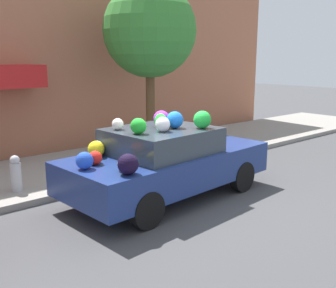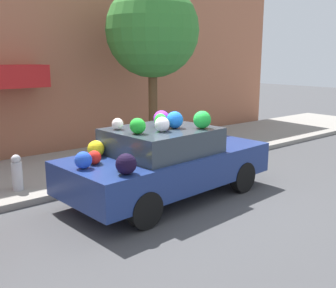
{
  "view_description": "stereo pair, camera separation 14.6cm",
  "coord_description": "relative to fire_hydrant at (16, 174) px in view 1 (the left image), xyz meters",
  "views": [
    {
      "loc": [
        -4.67,
        -5.54,
        2.6
      ],
      "look_at": [
        0.0,
        -0.07,
        1.03
      ],
      "focal_mm": 42.0,
      "sensor_mm": 36.0,
      "label": 1
    },
    {
      "loc": [
        -4.56,
        -5.63,
        2.6
      ],
      "look_at": [
        0.0,
        -0.07,
        1.03
      ],
      "focal_mm": 42.0,
      "sensor_mm": 36.0,
      "label": 2
    }
  ],
  "objects": [
    {
      "name": "ground_plane",
      "position": [
        2.23,
        -1.77,
        -0.47
      ],
      "size": [
        60.0,
        60.0,
        0.0
      ],
      "primitive_type": "plane",
      "color": "#424244"
    },
    {
      "name": "sidewalk_curb",
      "position": [
        2.23,
        0.93,
        -0.41
      ],
      "size": [
        24.0,
        3.2,
        0.12
      ],
      "color": "gray",
      "rests_on": "ground"
    },
    {
      "name": "building_facade",
      "position": [
        2.13,
        3.16,
        2.56
      ],
      "size": [
        18.0,
        1.2,
        6.14
      ],
      "color": "#B26B4C",
      "rests_on": "ground"
    },
    {
      "name": "street_tree",
      "position": [
        4.12,
        1.12,
        2.83
      ],
      "size": [
        2.46,
        2.46,
        4.42
      ],
      "color": "brown",
      "rests_on": "sidewalk_curb"
    },
    {
      "name": "fire_hydrant",
      "position": [
        0.0,
        0.0,
        0.0
      ],
      "size": [
        0.2,
        0.2,
        0.7
      ],
      "color": "#B2B2B7",
      "rests_on": "sidewalk_curb"
    },
    {
      "name": "art_car",
      "position": [
        2.17,
        -1.84,
        0.27
      ],
      "size": [
        4.18,
        2.06,
        1.67
      ],
      "rotation": [
        0.0,
        0.0,
        0.07
      ],
      "color": "navy",
      "rests_on": "ground"
    }
  ]
}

